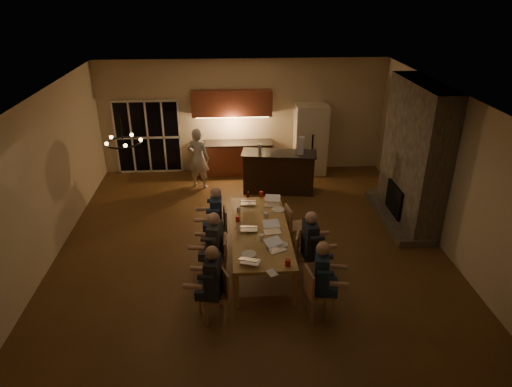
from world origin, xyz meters
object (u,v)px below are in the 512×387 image
(laptop_e, at_px, (248,199))
(redcup_near, at_px, (288,263))
(dining_table, at_px, (260,246))
(plate_far, at_px, (278,210))
(mug_front, at_px, (262,237))
(can_cola, at_px, (248,194))
(bar_blender, at_px, (301,146))
(mug_back, at_px, (239,209))
(laptop_a, at_px, (251,257))
(bar_island, at_px, (279,172))
(person_right_mid, at_px, (310,245))
(plate_near, at_px, (281,245))
(plate_left, at_px, (249,254))
(laptop_c, at_px, (249,224))
(bar_bottle, at_px, (260,149))
(person_left_far, at_px, (217,218))
(laptop_d, at_px, (272,227))
(chair_right_near, at_px, (320,292))
(person_right_near, at_px, (321,278))
(redcup_far, at_px, (261,194))
(laptop_b, at_px, (276,245))
(chair_right_far, at_px, (297,225))
(refrigerator, at_px, (310,139))
(chandelier, at_px, (123,142))
(chair_left_near, at_px, (213,295))
(person_left_mid, at_px, (215,246))
(chair_left_mid, at_px, (215,259))
(standing_person, at_px, (198,158))
(mug_mid, at_px, (266,215))
(redcup_mid, at_px, (238,219))
(laptop_f, at_px, (272,201))
(person_left_near, at_px, (213,283))

(laptop_e, relative_size, redcup_near, 2.67)
(dining_table, distance_m, plate_far, 0.96)
(mug_front, relative_size, can_cola, 0.83)
(mug_front, height_order, bar_blender, bar_blender)
(mug_back, distance_m, bar_blender, 2.99)
(laptop_e, xyz_separation_m, bar_blender, (1.44, 2.07, 0.45))
(laptop_a, bearing_deg, bar_island, -83.56)
(person_right_mid, bearing_deg, plate_near, 91.58)
(person_right_mid, xyz_separation_m, redcup_near, (-0.50, -0.72, 0.12))
(can_cola, relative_size, plate_left, 0.46)
(laptop_c, xyz_separation_m, bar_bottle, (0.44, 3.34, 0.34))
(person_left_far, relative_size, laptop_d, 4.31)
(chair_right_near, xyz_separation_m, person_right_near, (0.01, 0.03, 0.24))
(redcup_far, height_order, plate_far, redcup_far)
(person_left_far, xyz_separation_m, laptop_b, (1.09, -1.39, 0.17))
(chair_right_near, xyz_separation_m, chair_right_far, (-0.05, 2.24, 0.00))
(mug_back, height_order, plate_near, mug_back)
(laptop_c, bearing_deg, mug_front, 125.40)
(person_left_far, bearing_deg, chair_right_far, 91.48)
(plate_near, bearing_deg, chair_right_far, 68.71)
(refrigerator, height_order, chandelier, chandelier)
(chair_left_near, xyz_separation_m, person_left_mid, (0.02, 1.10, 0.24))
(laptop_a, relative_size, redcup_near, 2.67)
(mug_front, bearing_deg, chandelier, -175.94)
(chair_left_mid, xyz_separation_m, redcup_near, (1.25, -0.74, 0.37))
(chair_left_near, height_order, standing_person, standing_person)
(mug_back, bearing_deg, plate_near, -61.67)
(person_right_mid, bearing_deg, laptop_e, 27.22)
(chair_left_mid, relative_size, laptop_c, 2.78)
(chair_left_mid, relative_size, chandelier, 1.51)
(person_left_far, bearing_deg, refrigerator, 147.31)
(standing_person, relative_size, laptop_c, 5.14)
(mug_back, xyz_separation_m, bar_bottle, (0.62, 2.58, 0.40))
(laptop_a, bearing_deg, mug_mid, -84.94)
(laptop_b, xyz_separation_m, mug_back, (-0.63, 1.53, -0.06))
(person_left_far, xyz_separation_m, redcup_mid, (0.43, -0.28, 0.12))
(chair_right_far, xyz_separation_m, laptop_e, (-1.00, 0.48, 0.42))
(chair_left_near, xyz_separation_m, mug_front, (0.89, 1.20, 0.36))
(chair_left_mid, distance_m, standing_person, 4.29)
(laptop_a, xyz_separation_m, mug_back, (-0.15, 1.88, -0.06))
(laptop_a, bearing_deg, dining_table, -83.48)
(laptop_f, bearing_deg, plate_far, -56.31)
(laptop_d, distance_m, mug_back, 1.08)
(mug_mid, height_order, bar_blender, bar_blender)
(mug_front, distance_m, mug_mid, 0.87)
(dining_table, relative_size, mug_back, 28.56)
(chair_right_far, bearing_deg, laptop_b, 147.72)
(mug_mid, xyz_separation_m, can_cola, (-0.31, 0.97, 0.01))
(person_left_near, xyz_separation_m, plate_far, (1.30, 2.37, 0.07))
(refrigerator, height_order, chair_left_mid, refrigerator)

